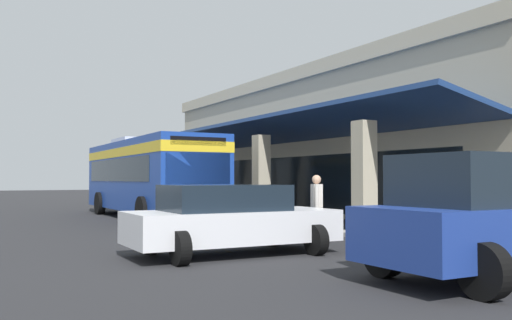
# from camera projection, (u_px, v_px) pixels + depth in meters

# --- Properties ---
(ground) EXTENTS (120.00, 120.00, 0.00)m
(ground) POSITION_uv_depth(u_px,v_px,m) (301.00, 211.00, 27.54)
(ground) COLOR #262628
(curb_strip) EXTENTS (29.92, 0.50, 0.12)m
(curb_strip) POSITION_uv_depth(u_px,v_px,m) (206.00, 214.00, 24.11)
(curb_strip) COLOR #9E998E
(curb_strip) RESTS_ON ground
(plaza_building) EXTENTS (25.23, 14.90, 6.65)m
(plaza_building) POSITION_uv_depth(u_px,v_px,m) (376.00, 146.00, 28.87)
(plaza_building) COLOR #B2A88E
(plaza_building) RESTS_ON ground
(transit_bus) EXTENTS (11.25, 2.95, 3.34)m
(transit_bus) POSITION_uv_depth(u_px,v_px,m) (148.00, 173.00, 22.84)
(transit_bus) COLOR #193D9E
(transit_bus) RESTS_ON ground
(parked_sedan_white) EXTENTS (2.48, 4.43, 1.47)m
(parked_sedan_white) POSITION_uv_depth(u_px,v_px,m) (230.00, 219.00, 11.64)
(parked_sedan_white) COLOR silver
(parked_sedan_white) RESTS_ON ground
(parked_suv_blue) EXTENTS (2.73, 4.81, 1.97)m
(parked_suv_blue) POSITION_uv_depth(u_px,v_px,m) (501.00, 215.00, 8.92)
(parked_suv_blue) COLOR navy
(parked_suv_blue) RESTS_ON ground
(pedestrian) EXTENTS (0.58, 0.42, 1.69)m
(pedestrian) POSITION_uv_depth(u_px,v_px,m) (317.00, 205.00, 13.78)
(pedestrian) COLOR #38383D
(pedestrian) RESTS_ON ground
(potted_palm) EXTENTS (1.93, 1.70, 2.89)m
(potted_palm) POSITION_uv_depth(u_px,v_px,m) (184.00, 198.00, 29.45)
(potted_palm) COLOR brown
(potted_palm) RESTS_ON ground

